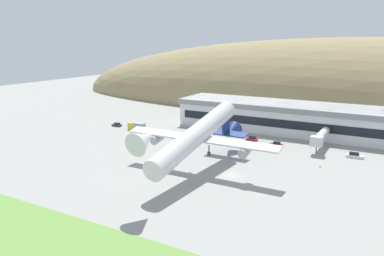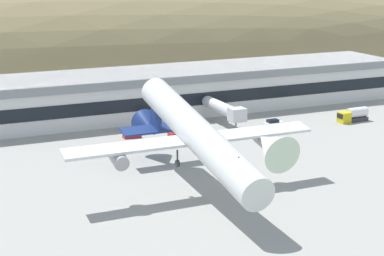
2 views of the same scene
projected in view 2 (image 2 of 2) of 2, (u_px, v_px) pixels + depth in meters
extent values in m
plane|color=gray|center=(236.00, 182.00, 106.75)|extent=(444.69, 444.69, 0.00)
ellipsoid|color=#8E7F56|center=(130.00, 70.00, 217.32)|extent=(343.88, 86.34, 68.35)
cube|color=silver|center=(190.00, 89.00, 157.45)|extent=(109.83, 18.74, 10.35)
cube|color=gray|center=(190.00, 72.00, 156.38)|extent=(111.03, 19.94, 1.86)
cube|color=black|center=(206.00, 98.00, 149.25)|extent=(105.44, 0.16, 2.90)
cylinder|color=silver|center=(221.00, 108.00, 142.87)|extent=(2.60, 15.08, 2.60)
cube|color=silver|center=(237.00, 115.00, 136.20)|extent=(3.38, 2.86, 2.86)
cylinder|color=slate|center=(236.00, 123.00, 137.15)|extent=(0.36, 0.36, 4.00)
cylinder|color=silver|center=(198.00, 135.00, 98.23)|extent=(4.96, 38.38, 11.78)
cone|color=silver|center=(271.00, 146.00, 78.30)|extent=(4.86, 6.24, 5.76)
cone|color=navy|center=(149.00, 128.00, 118.62)|extent=(4.86, 7.22, 5.94)
cube|color=navy|center=(156.00, 109.00, 114.10)|extent=(0.50, 5.68, 7.83)
cube|color=navy|center=(156.00, 129.00, 115.22)|extent=(12.89, 3.48, 0.98)
cube|color=silver|center=(193.00, 140.00, 100.20)|extent=(41.42, 3.62, 1.10)
cylinder|color=#9E9EA3|center=(119.00, 159.00, 95.20)|extent=(2.30, 3.96, 2.91)
cylinder|color=#9E9EA3|center=(264.00, 141.00, 104.98)|extent=(2.30, 3.96, 2.91)
cylinder|color=#2D2D2D|center=(177.00, 157.00, 99.74)|extent=(0.28, 0.28, 2.20)
cylinder|color=#2D2D2D|center=(177.00, 163.00, 100.02)|extent=(0.45, 1.10, 1.10)
cylinder|color=#2D2D2D|center=(209.00, 153.00, 101.89)|extent=(0.28, 0.28, 2.20)
cylinder|color=#2D2D2D|center=(209.00, 159.00, 102.16)|extent=(0.45, 1.10, 1.10)
cylinder|color=#2D2D2D|center=(238.00, 164.00, 86.84)|extent=(0.22, 0.22, 1.98)
cylinder|color=#2D2D2D|center=(238.00, 171.00, 87.09)|extent=(0.30, 0.83, 0.82)
cube|color=#B21E1E|center=(178.00, 134.00, 134.49)|extent=(4.19, 2.18, 0.82)
cube|color=black|center=(179.00, 131.00, 134.40)|extent=(2.36, 1.74, 0.67)
cube|color=silver|center=(273.00, 124.00, 143.12)|extent=(4.61, 1.82, 0.81)
cube|color=black|center=(273.00, 121.00, 142.84)|extent=(2.54, 1.54, 0.66)
cube|color=#B21E1E|center=(132.00, 136.00, 133.47)|extent=(3.76, 2.11, 0.79)
cube|color=black|center=(133.00, 132.00, 133.35)|extent=(2.10, 1.73, 0.65)
cube|color=gold|center=(344.00, 117.00, 145.61)|extent=(2.44, 2.50, 2.45)
cube|color=black|center=(340.00, 116.00, 144.99)|extent=(0.14, 2.07, 1.08)
cube|color=#38383D|center=(357.00, 119.00, 147.36)|extent=(5.10, 2.34, 0.90)
cylinder|color=silver|center=(357.00, 112.00, 146.96)|extent=(4.85, 2.46, 2.31)
cube|color=orange|center=(278.00, 144.00, 128.50)|extent=(0.52, 0.52, 0.03)
cone|color=orange|center=(278.00, 143.00, 128.43)|extent=(0.40, 0.40, 0.55)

